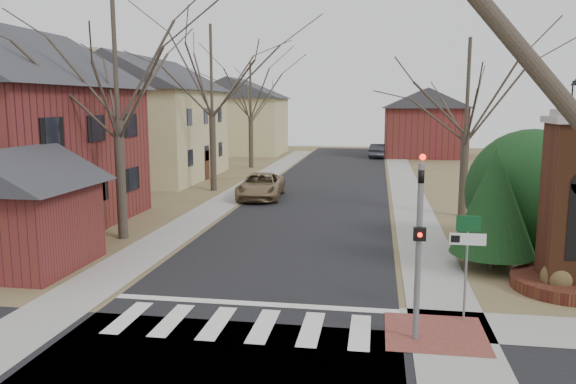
% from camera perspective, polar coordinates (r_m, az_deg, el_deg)
% --- Properties ---
extents(ground, '(120.00, 120.00, 0.00)m').
position_cam_1_polar(ground, '(13.85, -5.70, -14.54)').
color(ground, brown).
rests_on(ground, ground).
extents(main_street, '(8.00, 70.00, 0.01)m').
position_cam_1_polar(main_street, '(34.86, 3.54, -0.10)').
color(main_street, black).
rests_on(main_street, ground).
extents(crosswalk_zone, '(8.00, 2.20, 0.02)m').
position_cam_1_polar(crosswalk_zone, '(14.56, -4.88, -13.27)').
color(crosswalk_zone, silver).
rests_on(crosswalk_zone, ground).
extents(stop_bar, '(8.00, 0.35, 0.02)m').
position_cam_1_polar(stop_bar, '(15.92, -3.56, -11.27)').
color(stop_bar, silver).
rests_on(stop_bar, ground).
extents(sidewalk_right_main, '(2.00, 60.00, 0.02)m').
position_cam_1_polar(sidewalk_right_main, '(34.75, 12.11, -0.30)').
color(sidewalk_right_main, gray).
rests_on(sidewalk_right_main, ground).
extents(sidewalk_left, '(2.00, 60.00, 0.02)m').
position_cam_1_polar(sidewalk_left, '(35.73, -4.78, 0.12)').
color(sidewalk_left, gray).
rests_on(sidewalk_left, ground).
extents(curb_apron, '(2.40, 2.40, 0.02)m').
position_cam_1_polar(curb_apron, '(14.44, 14.72, -13.74)').
color(curb_apron, brown).
rests_on(curb_apron, ground).
extents(traffic_signal_pole, '(0.28, 0.41, 4.50)m').
position_cam_1_polar(traffic_signal_pole, '(13.20, 13.18, -4.09)').
color(traffic_signal_pole, slate).
rests_on(traffic_signal_pole, ground).
extents(sign_post, '(0.90, 0.07, 2.75)m').
position_cam_1_polar(sign_post, '(14.87, 17.72, -5.34)').
color(sign_post, slate).
rests_on(sign_post, ground).
extents(brick_gate_monument, '(3.20, 3.20, 6.47)m').
position_cam_1_polar(brick_gate_monument, '(18.47, 26.88, -2.44)').
color(brick_gate_monument, '#562D19').
rests_on(brick_gate_monument, ground).
extents(house_stucco_left, '(9.80, 12.80, 9.28)m').
position_cam_1_polar(house_stucco_left, '(42.72, -14.20, 7.51)').
color(house_stucco_left, tan).
rests_on(house_stucco_left, ground).
extents(garage_left, '(4.80, 4.80, 4.29)m').
position_cam_1_polar(garage_left, '(20.77, -25.77, -0.99)').
color(garage_left, maroon).
rests_on(garage_left, ground).
extents(house_distant_left, '(10.80, 8.80, 8.53)m').
position_cam_1_polar(house_distant_left, '(62.19, -5.20, 7.82)').
color(house_distant_left, tan).
rests_on(house_distant_left, ground).
extents(house_distant_right, '(8.80, 8.80, 7.30)m').
position_cam_1_polar(house_distant_right, '(60.47, 13.65, 7.00)').
color(house_distant_right, maroon).
rests_on(house_distant_right, ground).
extents(evergreen_near, '(2.80, 2.80, 4.10)m').
position_cam_1_polar(evergreen_near, '(19.91, 20.23, -0.86)').
color(evergreen_near, '#473D33').
rests_on(evergreen_near, ground).
extents(evergreen_mass, '(4.80, 4.80, 4.80)m').
position_cam_1_polar(evergreen_mass, '(22.71, 23.51, 0.36)').
color(evergreen_mass, black).
rests_on(evergreen_mass, ground).
extents(bare_tree_0, '(8.05, 8.05, 11.15)m').
position_cam_1_polar(bare_tree_0, '(23.73, -17.21, 13.88)').
color(bare_tree_0, '#473D33').
rests_on(bare_tree_0, ground).
extents(bare_tree_1, '(8.40, 8.40, 11.64)m').
position_cam_1_polar(bare_tree_1, '(35.87, -7.82, 12.96)').
color(bare_tree_1, '#473D33').
rests_on(bare_tree_1, ground).
extents(bare_tree_2, '(7.35, 7.35, 10.19)m').
position_cam_1_polar(bare_tree_2, '(48.51, -3.84, 10.79)').
color(bare_tree_2, '#473D33').
rests_on(bare_tree_2, ground).
extents(bare_tree_3, '(7.00, 7.00, 9.70)m').
position_cam_1_polar(bare_tree_3, '(28.59, 17.86, 10.94)').
color(bare_tree_3, '#473D33').
rests_on(bare_tree_3, ground).
extents(pickup_truck, '(2.74, 5.36, 1.45)m').
position_cam_1_polar(pickup_truck, '(32.86, -2.78, 0.62)').
color(pickup_truck, olive).
rests_on(pickup_truck, ground).
extents(distant_car, '(1.99, 4.48, 1.43)m').
position_cam_1_polar(distant_car, '(57.99, 9.19, 4.16)').
color(distant_car, '#2E2F34').
rests_on(distant_car, ground).
extents(dry_shrub_left, '(0.95, 0.95, 0.95)m').
position_cam_1_polar(dry_shrub_left, '(18.38, 25.67, -7.85)').
color(dry_shrub_left, brown).
rests_on(dry_shrub_left, ground).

